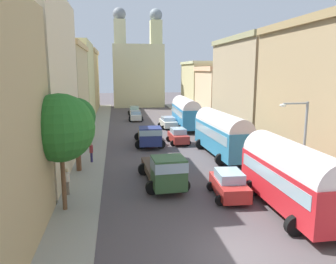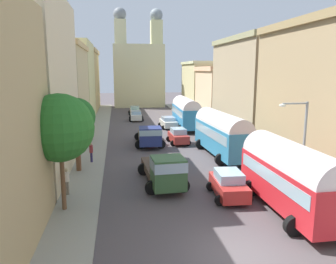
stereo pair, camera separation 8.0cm
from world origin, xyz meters
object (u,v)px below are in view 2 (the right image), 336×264
Objects in this scene: cargo_truck_1 at (150,135)px; car_3 at (178,136)px; pedestrian_1 at (91,151)px; car_0 at (136,116)px; pedestrian_2 at (67,181)px; parked_bus_2 at (186,111)px; cargo_truck_0 at (164,169)px; streetlamp_near at (300,140)px; car_4 at (168,122)px; pedestrian_0 at (91,132)px; car_1 at (135,110)px; parked_bus_1 at (221,132)px; parked_bus_0 at (291,175)px; car_2 at (229,185)px.

cargo_truck_1 is 1.83× the size of car_3.
car_0 is at bearing 77.56° from pedestrian_1.
car_0 is at bearing 78.69° from pedestrian_2.
cargo_truck_0 is at bearing -105.56° from parked_bus_2.
pedestrian_1 is 0.31× the size of streetlamp_near.
parked_bus_2 is 1.43× the size of cargo_truck_0.
cargo_truck_1 reaches higher than car_4.
pedestrian_2 is (-10.13, -23.50, 0.26)m from car_4.
pedestrian_1 is (0.63, -9.09, 0.03)m from pedestrian_0.
car_4 is at bearing 60.55° from pedestrian_1.
streetlamp_near is at bearing -52.90° from pedestrian_0.
cargo_truck_0 reaches higher than pedestrian_0.
pedestrian_1 is 7.35m from pedestrian_2.
cargo_truck_0 is 1.15× the size of streetlamp_near.
car_3 is 2.05× the size of pedestrian_2.
cargo_truck_0 is 23.12m from car_4.
parked_bus_2 is 26.17m from pedestrian_2.
car_0 is 7.29m from car_1.
car_3 is at bearing -78.37° from car_0.
parked_bus_1 is 14.96m from parked_bus_2.
car_1 is at bearing 90.35° from cargo_truck_1.
parked_bus_0 reaches higher than car_4.
parked_bus_0 reaches higher than cargo_truck_1.
car_2 is 10.08m from pedestrian_2.
parked_bus_0 is 0.84× the size of parked_bus_2.
car_3 is at bearing 36.63° from pedestrian_1.
parked_bus_0 is 3.12m from streetlamp_near.
cargo_truck_0 is at bearing -104.72° from car_3.
parked_bus_2 is at bearing 90.28° from parked_bus_0.
cargo_truck_1 is at bearing -109.06° from car_4.
pedestrian_1 is at bearing -126.17° from parked_bus_2.
cargo_truck_0 is at bearing 160.93° from streetlamp_near.
pedestrian_2 reaches higher than car_3.
streetlamp_near is at bearing -80.55° from parked_bus_1.
streetlamp_near reaches higher than car_1.
car_2 is 25.20m from car_4.
car_0 is 2.20× the size of pedestrian_1.
cargo_truck_0 reaches higher than car_3.
parked_bus_1 is 2.45× the size of car_2.
parked_bus_1 is 2.26× the size of car_4.
cargo_truck_0 is at bearing -99.66° from car_4.
pedestrian_1 is at bearing 135.22° from parked_bus_0.
cargo_truck_1 is at bearing 117.36° from streetlamp_near.
parked_bus_0 is at bearing -37.99° from cargo_truck_0.
cargo_truck_0 reaches higher than car_1.
car_2 is at bearing 175.18° from streetlamp_near.
parked_bus_0 is 2.20× the size of car_3.
pedestrian_2 is at bearing -91.21° from pedestrian_0.
cargo_truck_0 is at bearing 6.52° from pedestrian_2.
parked_bus_2 is at bearing 94.20° from streetlamp_near.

